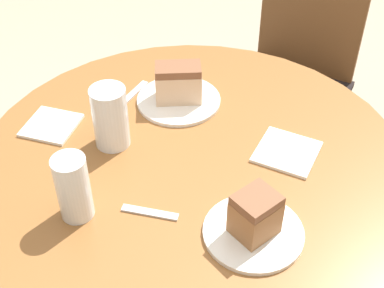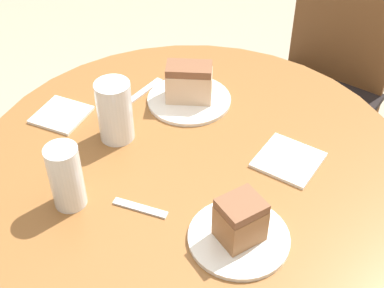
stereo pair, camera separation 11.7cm
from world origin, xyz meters
name	(u,v)px [view 1 (the left image)]	position (x,y,z in m)	size (l,w,h in m)	color
table	(192,211)	(0.00, 0.00, 0.59)	(1.03, 1.03, 0.77)	brown
chair	(292,82)	(-0.09, 0.87, 0.46)	(0.45, 0.47, 0.88)	brown
plate_near	(179,100)	(-0.15, 0.17, 0.78)	(0.22, 0.22, 0.01)	white
plate_far	(253,232)	(0.23, -0.13, 0.78)	(0.20, 0.20, 0.01)	white
cake_slice_near	(178,83)	(-0.15, 0.17, 0.84)	(0.14, 0.12, 0.10)	beige
cake_slice_far	(255,215)	(0.23, -0.13, 0.83)	(0.10, 0.10, 0.10)	#9E6B42
glass_lemonade	(74,191)	(-0.11, -0.28, 0.84)	(0.07, 0.07, 0.15)	beige
glass_water	(111,121)	(-0.19, -0.06, 0.84)	(0.08, 0.08, 0.15)	silver
napkin_stack	(287,152)	(0.18, 0.13, 0.78)	(0.15, 0.15, 0.01)	white
fork	(127,99)	(-0.27, 0.10, 0.78)	(0.03, 0.19, 0.00)	silver
spoon	(150,212)	(0.02, -0.20, 0.78)	(0.12, 0.06, 0.00)	silver
napkin_side	(51,125)	(-0.36, -0.09, 0.78)	(0.15, 0.15, 0.01)	white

